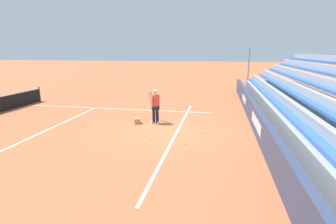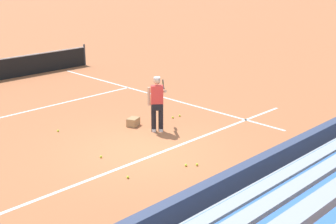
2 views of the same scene
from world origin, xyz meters
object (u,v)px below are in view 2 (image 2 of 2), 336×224
Objects in this scene: tennis_ball_far_left at (197,165)px; tennis_ball_midcourt at (128,177)px; tennis_ball_toward_net at (186,165)px; tennis_ball_far_right at (180,116)px; tennis_ball_by_box at (173,117)px; ball_box_cardboard at (133,122)px; tennis_ball_near_player at (101,157)px; tennis_player at (157,103)px; tennis_ball_stray_back at (58,131)px.

tennis_ball_far_left is 1.00× the size of tennis_ball_midcourt.
tennis_ball_far_right is at bearing 45.77° from tennis_ball_toward_net.
ball_box_cardboard is at bearing 165.46° from tennis_ball_by_box.
tennis_ball_by_box is at bearing 14.59° from tennis_ball_near_player.
tennis_ball_midcourt is (-4.35, -2.40, 0.00)m from tennis_ball_far_right.
tennis_ball_far_right is (2.84, 2.92, 0.00)m from tennis_ball_toward_net.
ball_box_cardboard is at bearing 102.93° from tennis_player.
tennis_player is 1.82m from tennis_ball_far_right.
tennis_ball_stray_back is 1.00× the size of tennis_ball_by_box.
tennis_ball_far_right is 0.30m from tennis_ball_by_box.
tennis_ball_far_right is at bearing 18.04° from tennis_player.
ball_box_cardboard is 3.51m from tennis_ball_toward_net.
tennis_player is at bearing -43.75° from tennis_ball_stray_back.
tennis_ball_by_box is 1.00× the size of tennis_ball_midcourt.
tennis_player is at bearing -161.96° from tennis_ball_far_right.
tennis_ball_stray_back is at bearing 81.30° from tennis_ball_midcourt.
tennis_ball_far_right is (2.62, 3.10, 0.00)m from tennis_ball_far_left.
tennis_ball_toward_net is 4.63m from tennis_ball_stray_back.
tennis_ball_stray_back is (-1.12, 4.72, 0.00)m from tennis_ball_far_left.
tennis_ball_toward_net is (-0.23, 0.18, 0.00)m from tennis_ball_far_left.
tennis_ball_by_box is 1.00× the size of tennis_ball_near_player.
tennis_ball_far_left is 1.00× the size of tennis_ball_near_player.
ball_box_cardboard is at bearing -31.31° from tennis_ball_stray_back.
tennis_ball_toward_net is 1.59m from tennis_ball_midcourt.
tennis_player reaches higher than tennis_ball_stray_back.
ball_box_cardboard is 6.06× the size of tennis_ball_toward_net.
tennis_ball_near_player is (-2.32, -1.34, -0.10)m from ball_box_cardboard.
tennis_player is 2.95m from tennis_ball_far_left.
tennis_ball_midcourt is at bearing 158.25° from tennis_ball_far_left.
tennis_ball_far_left is 4.85m from tennis_ball_stray_back.
tennis_ball_toward_net and tennis_ball_midcourt have the same top height.
tennis_player is at bearing 10.03° from tennis_ball_near_player.
tennis_ball_stray_back is (-2.01, 1.22, -0.10)m from ball_box_cardboard.
tennis_ball_by_box is at bearing 173.63° from tennis_ball_far_right.
ball_box_cardboard is 1.78m from tennis_ball_far_right.
tennis_ball_far_left and tennis_ball_stray_back have the same top height.
tennis_ball_by_box is at bearing 53.48° from tennis_ball_far_left.
tennis_ball_near_player is (0.31, 1.46, 0.00)m from tennis_ball_midcourt.
tennis_ball_far_right is (3.73, -1.62, 0.00)m from tennis_ball_stray_back.
tennis_ball_by_box is (2.32, 3.13, 0.00)m from tennis_ball_far_left.
ball_box_cardboard reaches higher than tennis_ball_far_right.
ball_box_cardboard reaches higher than tennis_ball_by_box.
tennis_ball_toward_net and tennis_ball_far_right have the same top height.
tennis_ball_far_left is 3.89m from tennis_ball_by_box.
tennis_player is 25.98× the size of tennis_ball_far_left.
tennis_ball_toward_net is 3.90m from tennis_ball_by_box.
tennis_ball_midcourt is (-0.62, -4.03, 0.00)m from tennis_ball_stray_back.
tennis_ball_far_right is at bearing -23.51° from tennis_ball_stray_back.
tennis_ball_midcourt is (-2.83, -1.91, -0.86)m from tennis_player.
ball_box_cardboard is 6.06× the size of tennis_ball_stray_back.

